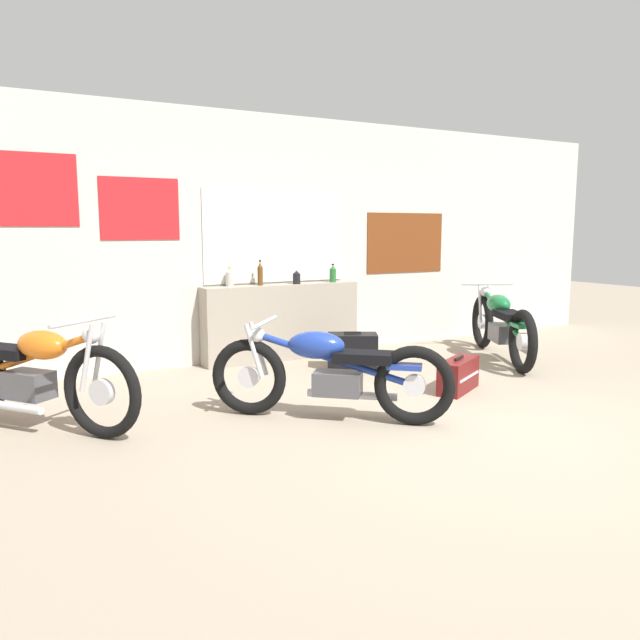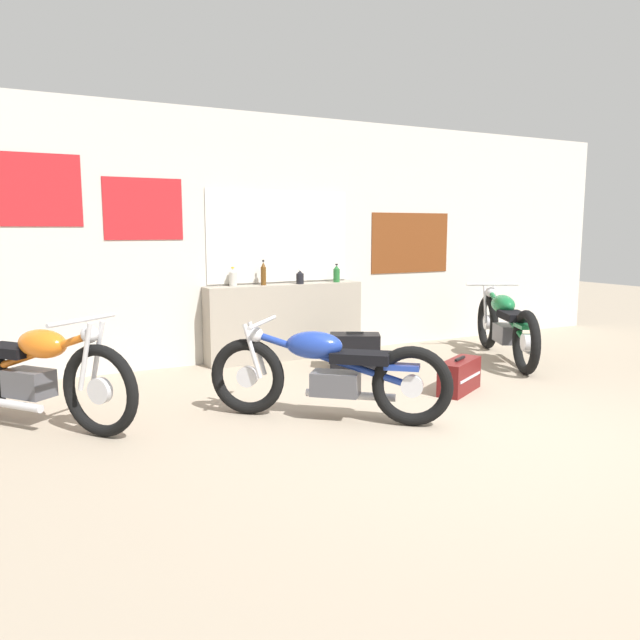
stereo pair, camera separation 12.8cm
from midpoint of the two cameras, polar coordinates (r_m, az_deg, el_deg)
The scene contains 12 objects.
ground_plane at distance 4.86m, azimuth 15.24°, elevation -10.09°, with size 24.00×24.00×0.00m, color gray.
wall_back at distance 7.40m, azimuth -2.44°, elevation 7.49°, with size 10.00×0.07×2.80m.
sill_counter at distance 7.26m, azimuth -2.71°, elevation -0.16°, with size 1.90×0.28×0.88m.
bottle_leftmost at distance 7.01m, azimuth -7.45°, elevation 3.86°, with size 0.09×0.09×0.21m.
bottle_left_center at distance 7.10m, azimuth -4.68°, elevation 4.22°, with size 0.06×0.06×0.29m.
bottle_center at distance 7.24m, azimuth -1.34°, elevation 3.91°, with size 0.09×0.09×0.17m.
bottle_right_center at distance 7.48m, azimuth 2.01°, elevation 4.22°, with size 0.08×0.08×0.22m.
motorcycle_orange at distance 5.25m, azimuth -24.04°, elevation -4.40°, with size 1.29×1.62×0.87m.
motorcycle_green at distance 7.52m, azimuth 17.07°, elevation -0.46°, with size 1.08×1.92×0.85m.
motorcycle_blue at distance 4.95m, azimuth 1.42°, elevation -4.78°, with size 1.54×1.37×0.78m.
hard_case_black at distance 6.81m, azimuth 3.74°, elevation -2.86°, with size 0.62×0.53×0.41m.
hard_case_darkred at distance 5.99m, azimuth 13.23°, elevation -5.00°, with size 0.62×0.46×0.33m.
Camera 2 is at (-3.14, -3.36, 1.51)m, focal length 35.00 mm.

